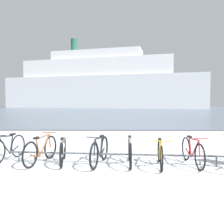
% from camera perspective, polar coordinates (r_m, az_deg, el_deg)
% --- Properties ---
extents(ground, '(80.00, 132.00, 0.08)m').
position_cam_1_polar(ground, '(57.91, 0.44, 0.75)').
color(ground, silver).
extents(bike_rack, '(6.09, 0.56, 0.31)m').
position_cam_1_polar(bike_rack, '(6.56, 0.40, -10.33)').
color(bike_rack, '#4C5156').
rests_on(bike_rack, ground).
extents(bicycle_0, '(0.49, 1.64, 0.82)m').
position_cam_1_polar(bicycle_0, '(7.55, -24.06, -8.07)').
color(bicycle_0, black).
rests_on(bicycle_0, ground).
extents(bicycle_1, '(0.55, 1.73, 0.82)m').
position_cam_1_polar(bicycle_1, '(6.96, -16.95, -8.87)').
color(bicycle_1, black).
rests_on(bicycle_1, ground).
extents(bicycle_2, '(0.46, 1.67, 0.80)m').
position_cam_1_polar(bicycle_2, '(6.78, -11.92, -9.20)').
color(bicycle_2, black).
rests_on(bicycle_2, ground).
extents(bicycle_3, '(0.52, 1.71, 0.83)m').
position_cam_1_polar(bicycle_3, '(6.49, -3.04, -9.55)').
color(bicycle_3, black).
rests_on(bicycle_3, ground).
extents(bicycle_4, '(0.46, 1.70, 0.81)m').
position_cam_1_polar(bicycle_4, '(6.51, 4.40, -9.59)').
color(bicycle_4, black).
rests_on(bicycle_4, ground).
extents(bicycle_5, '(0.46, 1.61, 0.77)m').
position_cam_1_polar(bicycle_5, '(6.42, 11.70, -9.96)').
color(bicycle_5, black).
rests_on(bicycle_5, ground).
extents(bicycle_6, '(0.46, 1.76, 0.81)m').
position_cam_1_polar(bicycle_6, '(6.83, 19.07, -9.13)').
color(bicycle_6, black).
rests_on(bicycle_6, ground).
extents(ferry_ship, '(58.83, 23.25, 20.59)m').
position_cam_1_polar(ferry_ship, '(69.01, -2.89, 6.79)').
color(ferry_ship, silver).
rests_on(ferry_ship, ground).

